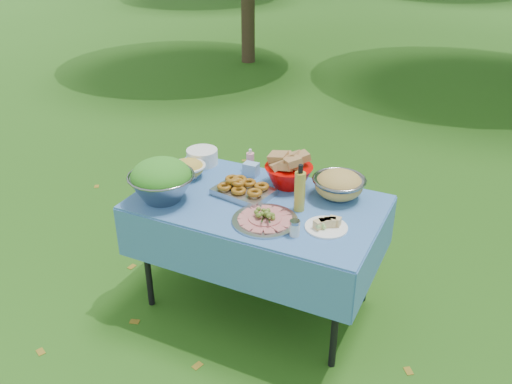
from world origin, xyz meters
TOP-DOWN VIEW (x-y plane):
  - ground at (0.00, 0.00)m, footprint 80.00×80.00m
  - picnic_table at (0.00, 0.00)m, footprint 1.46×0.86m
  - salad_bowl at (-0.52, -0.22)m, footprint 0.50×0.50m
  - pasta_bowl_white at (-0.55, 0.11)m, footprint 0.23×0.23m
  - plate_stack at (-0.57, 0.31)m, footprint 0.24×0.24m
  - wipes_box at (-0.19, 0.30)m, footprint 0.09×0.07m
  - sanitizer_bottle at (-0.23, 0.37)m, footprint 0.06×0.06m
  - bread_bowl at (0.08, 0.27)m, footprint 0.35×0.35m
  - pasta_bowl_steel at (0.41, 0.26)m, footprint 0.40×0.40m
  - fried_tray at (-0.11, 0.03)m, footprint 0.37×0.29m
  - charcuterie_platter at (0.14, -0.19)m, footprint 0.43×0.43m
  - oil_bottle at (0.26, 0.01)m, footprint 0.08×0.08m
  - cheese_plate at (0.47, -0.11)m, footprint 0.30×0.30m
  - shaker at (0.34, -0.25)m, footprint 0.07×0.07m

SIDE VIEW (x-z plane):
  - ground at x=0.00m, z-range 0.00..0.00m
  - picnic_table at x=0.00m, z-range 0.00..0.76m
  - cheese_plate at x=0.47m, z-range 0.76..0.83m
  - fried_tray at x=-0.11m, z-range 0.76..0.84m
  - charcuterie_platter at x=0.14m, z-range 0.76..0.85m
  - wipes_box at x=-0.19m, z-range 0.76..0.85m
  - shaker at x=0.34m, z-range 0.76..0.85m
  - plate_stack at x=-0.57m, z-range 0.76..0.86m
  - pasta_bowl_white at x=-0.55m, z-range 0.76..0.88m
  - sanitizer_bottle at x=-0.23m, z-range 0.76..0.91m
  - pasta_bowl_steel at x=0.41m, z-range 0.76..0.93m
  - bread_bowl at x=0.08m, z-range 0.76..0.96m
  - salad_bowl at x=-0.52m, z-range 0.76..1.02m
  - oil_bottle at x=0.26m, z-range 0.76..1.05m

